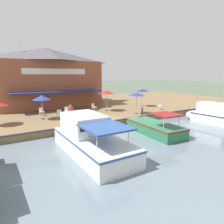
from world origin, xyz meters
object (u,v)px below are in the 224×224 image
(motorboat_distant_upstream, at_px, (151,126))
(motorboat_outer_channel, at_px, (216,116))
(cafe_chair_mid_patio, at_px, (42,111))
(person_near_entrance, at_px, (71,112))
(cafe_chair_back_row_seat, at_px, (160,106))
(mooring_post, at_px, (142,112))
(cafe_chair_far_corner_seat, at_px, (94,107))
(waterfront_restaurant, at_px, (48,77))
(patio_umbrella_mid_patio_left, at_px, (42,98))
(patio_umbrella_back_row, at_px, (106,92))
(cafe_chair_facing_river, at_px, (67,110))
(tree_behind_restaurant, at_px, (46,78))
(patio_umbrella_mid_patio_right, at_px, (142,90))
(motorboat_fourth_along, at_px, (87,137))
(tree_downstream_bank, at_px, (81,72))
(cafe_chair_beside_entrance, at_px, (59,113))
(patio_umbrella_far_corner, at_px, (137,94))

(motorboat_distant_upstream, bearing_deg, motorboat_outer_channel, 80.65)
(cafe_chair_mid_patio, relative_size, person_near_entrance, 0.47)
(cafe_chair_back_row_seat, bearing_deg, mooring_post, -65.96)
(cafe_chair_far_corner_seat, xyz_separation_m, motorboat_outer_channel, (10.71, 8.36, -0.21))
(cafe_chair_mid_patio, bearing_deg, person_near_entrance, 12.69)
(waterfront_restaurant, xyz_separation_m, cafe_chair_back_row_seat, (10.93, 11.12, -3.57))
(patio_umbrella_mid_patio_left, relative_size, patio_umbrella_back_row, 0.95)
(cafe_chair_back_row_seat, height_order, cafe_chair_facing_river, same)
(patio_umbrella_mid_patio_left, height_order, motorboat_distant_upstream, patio_umbrella_mid_patio_left)
(waterfront_restaurant, bearing_deg, motorboat_outer_channel, 33.78)
(motorboat_distant_upstream, relative_size, tree_behind_restaurant, 1.13)
(motorboat_outer_channel, bearing_deg, tree_behind_restaurant, -156.47)
(waterfront_restaurant, relative_size, cafe_chair_back_row_seat, 16.14)
(patio_umbrella_mid_patio_right, bearing_deg, patio_umbrella_mid_patio_left, -85.99)
(mooring_post, relative_size, tree_behind_restaurant, 0.16)
(motorboat_fourth_along, bearing_deg, patio_umbrella_mid_patio_left, -174.58)
(waterfront_restaurant, distance_m, tree_downstream_bank, 6.71)
(person_near_entrance, relative_size, motorboat_distant_upstream, 0.28)
(motorboat_fourth_along, height_order, tree_behind_restaurant, tree_behind_restaurant)
(person_near_entrance, distance_m, tree_downstream_bank, 17.29)
(patio_umbrella_mid_patio_right, distance_m, cafe_chair_beside_entrance, 12.36)
(waterfront_restaurant, bearing_deg, patio_umbrella_mid_patio_left, -18.52)
(cafe_chair_beside_entrance, xyz_separation_m, person_near_entrance, (3.28, 0.01, 0.66))
(mooring_post, bearing_deg, cafe_chair_far_corner_seat, -154.99)
(patio_umbrella_mid_patio_left, xyz_separation_m, motorboat_outer_channel, (9.02, 14.92, -1.88))
(waterfront_restaurant, xyz_separation_m, cafe_chair_far_corner_seat, (7.16, 3.60, -3.57))
(cafe_chair_far_corner_seat, xyz_separation_m, person_near_entrance, (5.35, -5.00, 0.66))
(cafe_chair_mid_patio, height_order, person_near_entrance, person_near_entrance)
(patio_umbrella_far_corner, xyz_separation_m, motorboat_distant_upstream, (5.02, -2.42, -2.24))
(person_near_entrance, height_order, motorboat_outer_channel, person_near_entrance)
(cafe_chair_back_row_seat, relative_size, motorboat_distant_upstream, 0.13)
(patio_umbrella_far_corner, xyz_separation_m, cafe_chair_far_corner_seat, (-4.43, -3.12, -1.75))
(waterfront_restaurant, relative_size, motorboat_outer_channel, 1.96)
(cafe_chair_far_corner_seat, bearing_deg, cafe_chair_back_row_seat, 63.38)
(cafe_chair_facing_river, bearing_deg, waterfront_restaurant, 179.01)
(cafe_chair_facing_river, height_order, motorboat_outer_channel, motorboat_outer_channel)
(patio_umbrella_mid_patio_right, xyz_separation_m, tree_behind_restaurant, (-14.28, -9.36, 1.55))
(waterfront_restaurant, relative_size, cafe_chair_far_corner_seat, 16.14)
(person_near_entrance, distance_m, motorboat_distant_upstream, 7.12)
(tree_behind_restaurant, bearing_deg, patio_umbrella_back_row, 13.06)
(motorboat_outer_channel, xyz_separation_m, tree_behind_restaurant, (-24.27, -10.57, 3.53))
(person_near_entrance, height_order, tree_behind_restaurant, tree_behind_restaurant)
(waterfront_restaurant, bearing_deg, cafe_chair_far_corner_seat, 26.67)
(patio_umbrella_mid_patio_right, bearing_deg, cafe_chair_far_corner_seat, -95.85)
(waterfront_restaurant, distance_m, cafe_chair_mid_patio, 8.28)
(cafe_chair_back_row_seat, bearing_deg, patio_umbrella_far_corner, -81.43)
(motorboat_distant_upstream, bearing_deg, motorboat_fourth_along, -82.84)
(mooring_post, bearing_deg, cafe_chair_back_row_seat, 114.04)
(waterfront_restaurant, height_order, person_near_entrance, waterfront_restaurant)
(cafe_chair_back_row_seat, height_order, motorboat_outer_channel, motorboat_outer_channel)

